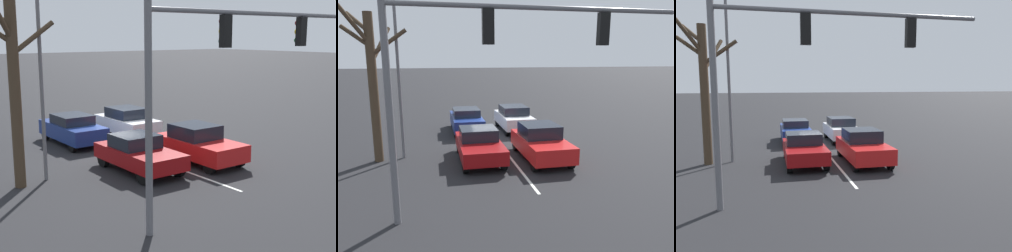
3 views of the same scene
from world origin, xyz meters
TOP-DOWN VIEW (x-y plane):
  - ground_plane at (0.00, 0.00)m, footprint 240.00×240.00m
  - lane_stripe_left_divider at (0.00, 1.57)m, footprint 0.12×15.13m
  - car_maroon_midlane_front at (1.51, 4.75)m, footprint 1.91×4.22m
  - car_red_leftlane_front at (-1.38, 5.12)m, footprint 1.91×4.30m
  - car_navy_midlane_second at (1.47, -1.42)m, footprint 1.83×4.39m
  - car_white_leftlane_second at (-1.62, -1.14)m, footprint 1.83×4.10m
  - traffic_signal_gantry at (2.21, 10.12)m, footprint 8.69×0.37m
  - street_lamp_right_shoulder at (4.84, 3.59)m, footprint 1.80×0.24m
  - bare_tree_near at (6.10, 3.79)m, footprint 2.80×2.59m

SIDE VIEW (x-z plane):
  - ground_plane at x=0.00m, z-range 0.00..0.00m
  - lane_stripe_left_divider at x=0.00m, z-range 0.00..0.01m
  - car_maroon_midlane_front at x=1.51m, z-range 0.01..1.51m
  - car_navy_midlane_second at x=1.47m, z-range 0.02..1.53m
  - car_red_leftlane_front at x=-1.38m, z-range -0.01..1.63m
  - car_white_leftlane_second at x=-1.62m, z-range 0.03..1.64m
  - bare_tree_near at x=6.10m, z-range 0.41..7.30m
  - traffic_signal_gantry at x=2.21m, z-range 1.41..8.13m
  - street_lamp_right_shoulder at x=4.84m, z-range 0.61..9.92m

